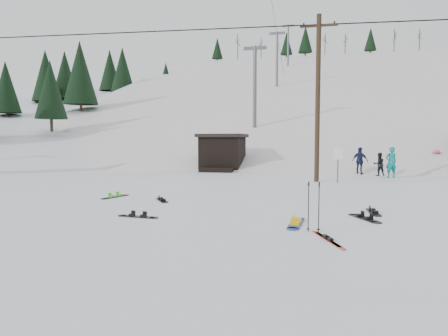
# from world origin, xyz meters

# --- Properties ---
(ground) EXTENTS (200.00, 200.00, 0.00)m
(ground) POSITION_xyz_m (0.00, 0.00, 0.00)
(ground) COLOR silver
(ground) RESTS_ON ground
(ski_slope) EXTENTS (60.00, 85.24, 65.97)m
(ski_slope) POSITION_xyz_m (0.00, 55.00, -12.00)
(ski_slope) COLOR silver
(ski_slope) RESTS_ON ground
(ridge_left) EXTENTS (47.54, 95.03, 58.38)m
(ridge_left) POSITION_xyz_m (-36.00, 48.00, -11.00)
(ridge_left) COLOR silver
(ridge_left) RESTS_ON ground
(treeline_left) EXTENTS (20.00, 64.00, 10.00)m
(treeline_left) POSITION_xyz_m (-34.00, 40.00, 0.00)
(treeline_left) COLOR black
(treeline_left) RESTS_ON ground
(treeline_crest) EXTENTS (50.00, 6.00, 10.00)m
(treeline_crest) POSITION_xyz_m (0.00, 86.00, 0.00)
(treeline_crest) COLOR black
(treeline_crest) RESTS_ON ski_slope
(utility_pole) EXTENTS (2.00, 0.26, 9.00)m
(utility_pole) POSITION_xyz_m (2.00, 14.00, 4.68)
(utility_pole) COLOR #3A2819
(utility_pole) RESTS_ON ground
(trail_sign) EXTENTS (0.50, 0.09, 1.85)m
(trail_sign) POSITION_xyz_m (3.10, 13.58, 1.27)
(trail_sign) COLOR #595B60
(trail_sign) RESTS_ON ground
(lift_hut) EXTENTS (3.40, 4.10, 2.75)m
(lift_hut) POSITION_xyz_m (-5.00, 20.94, 1.36)
(lift_hut) COLOR black
(lift_hut) RESTS_ON ground
(lift_tower_near) EXTENTS (2.20, 0.36, 8.00)m
(lift_tower_near) POSITION_xyz_m (-4.00, 30.00, 7.86)
(lift_tower_near) COLOR #595B60
(lift_tower_near) RESTS_ON ski_slope
(lift_tower_mid) EXTENTS (2.20, 0.36, 8.00)m
(lift_tower_mid) POSITION_xyz_m (-4.00, 50.00, 14.36)
(lift_tower_mid) COLOR #595B60
(lift_tower_mid) RESTS_ON ski_slope
(lift_tower_far) EXTENTS (2.20, 0.36, 8.00)m
(lift_tower_far) POSITION_xyz_m (-4.00, 70.00, 20.86)
(lift_tower_far) COLOR #595B60
(lift_tower_far) RESTS_ON ski_slope
(hero_snowboard) EXTENTS (0.41, 1.69, 0.12)m
(hero_snowboard) POSITION_xyz_m (1.54, 2.45, 0.03)
(hero_snowboard) COLOR #173997
(hero_snowboard) RESTS_ON ground
(hero_skis) EXTENTS (0.72, 1.63, 0.09)m
(hero_skis) POSITION_xyz_m (2.35, 0.84, 0.03)
(hero_skis) COLOR #AA2511
(hero_skis) RESTS_ON ground
(ski_poles) EXTENTS (0.34, 0.09, 1.24)m
(ski_poles) POSITION_xyz_m (2.01, 1.65, 0.64)
(ski_poles) COLOR black
(ski_poles) RESTS_ON ground
(board_scatter_a) EXTENTS (1.33, 0.35, 0.09)m
(board_scatter_a) POSITION_xyz_m (-3.08, 2.36, 0.02)
(board_scatter_a) COLOR black
(board_scatter_a) RESTS_ON ground
(board_scatter_b) EXTENTS (0.85, 1.12, 0.09)m
(board_scatter_b) POSITION_xyz_m (-3.62, 5.54, 0.02)
(board_scatter_b) COLOR black
(board_scatter_b) RESTS_ON ground
(board_scatter_c) EXTENTS (0.59, 1.42, 0.10)m
(board_scatter_c) POSITION_xyz_m (-5.79, 5.97, 0.03)
(board_scatter_c) COLOR black
(board_scatter_c) RESTS_ON ground
(board_scatter_d) EXTENTS (0.82, 1.36, 0.10)m
(board_scatter_d) POSITION_xyz_m (3.43, 3.64, 0.03)
(board_scatter_d) COLOR black
(board_scatter_d) RESTS_ON ground
(board_scatter_f) EXTENTS (0.35, 1.43, 0.10)m
(board_scatter_f) POSITION_xyz_m (3.81, 4.73, 0.03)
(board_scatter_f) COLOR black
(board_scatter_f) RESTS_ON ground
(skier_teal) EXTENTS (0.79, 0.65, 1.87)m
(skier_teal) POSITION_xyz_m (6.39, 17.47, 0.94)
(skier_teal) COLOR #0D8582
(skier_teal) RESTS_ON ground
(skier_dark) EXTENTS (0.83, 0.72, 1.48)m
(skier_dark) POSITION_xyz_m (5.85, 18.58, 0.74)
(skier_dark) COLOR black
(skier_dark) RESTS_ON ground
(skier_pink) EXTENTS (1.15, 0.83, 1.60)m
(skier_pink) POSITION_xyz_m (10.38, 23.23, 0.80)
(skier_pink) COLOR #EB536D
(skier_pink) RESTS_ON ground
(skier_navy) EXTENTS (1.14, 0.92, 1.82)m
(skier_navy) POSITION_xyz_m (4.76, 19.28, 0.91)
(skier_navy) COLOR #181C3C
(skier_navy) RESTS_ON ground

